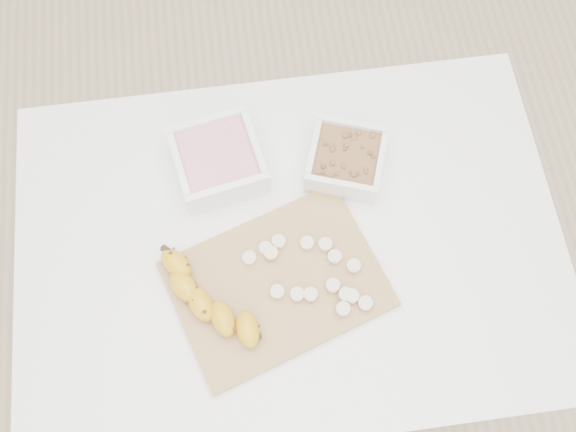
{
  "coord_description": "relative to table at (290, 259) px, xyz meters",
  "views": [
    {
      "loc": [
        -0.05,
        -0.37,
        1.86
      ],
      "look_at": [
        0.0,
        0.03,
        0.81
      ],
      "focal_mm": 40.0,
      "sensor_mm": 36.0,
      "label": 1
    }
  ],
  "objects": [
    {
      "name": "bowl_yogurt",
      "position": [
        -0.11,
        0.17,
        0.13
      ],
      "size": [
        0.18,
        0.18,
        0.07
      ],
      "color": "white",
      "rests_on": "table"
    },
    {
      "name": "banana",
      "position": [
        -0.15,
        -0.1,
        0.13
      ],
      "size": [
        0.16,
        0.23,
        0.04
      ],
      "primitive_type": null,
      "rotation": [
        0.0,
        0.0,
        0.5
      ],
      "color": "gold",
      "rests_on": "cutting_board"
    },
    {
      "name": "cutting_board",
      "position": [
        -0.03,
        -0.08,
        0.1
      ],
      "size": [
        0.42,
        0.36,
        0.01
      ],
      "primitive_type": "cube",
      "rotation": [
        0.0,
        0.0,
        0.32
      ],
      "color": "#A9884E",
      "rests_on": "table"
    },
    {
      "name": "banana_slices",
      "position": [
        0.03,
        -0.07,
        0.12
      ],
      "size": [
        0.21,
        0.16,
        0.02
      ],
      "color": "beige",
      "rests_on": "cutting_board"
    },
    {
      "name": "ground",
      "position": [
        0.0,
        0.0,
        -0.65
      ],
      "size": [
        3.5,
        3.5,
        0.0
      ],
      "primitive_type": "plane",
      "color": "#C6AD89",
      "rests_on": "ground"
    },
    {
      "name": "bowl_granola",
      "position": [
        0.12,
        0.14,
        0.13
      ],
      "size": [
        0.17,
        0.17,
        0.06
      ],
      "color": "white",
      "rests_on": "table"
    },
    {
      "name": "table",
      "position": [
        0.0,
        0.0,
        0.0
      ],
      "size": [
        1.0,
        0.7,
        0.75
      ],
      "color": "white",
      "rests_on": "ground"
    }
  ]
}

